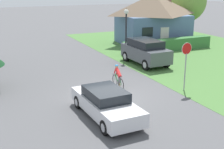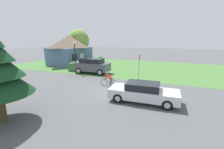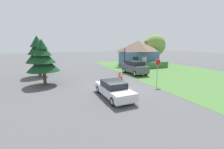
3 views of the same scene
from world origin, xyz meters
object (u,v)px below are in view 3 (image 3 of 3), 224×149
Objects in this scene: cyclist at (120,78)px; conifer_tall_far at (38,51)px; stop_sign at (158,67)px; deciduous_tree_right at (155,45)px; street_lamp at (125,53)px; conifer_tall_near at (43,59)px; cottage_house at (138,53)px; parked_suv_right at (135,67)px; sedan_left_lane at (114,89)px.

conifer_tall_far is at bearing 49.41° from cyclist.
stop_sign is at bearing -39.73° from conifer_tall_far.
cyclist is 0.25× the size of deciduous_tree_right.
street_lamp is 0.65× the size of deciduous_tree_right.
deciduous_tree_right is at bearing 25.23° from conifer_tall_near.
conifer_tall_far is at bearing -163.85° from cottage_house.
parked_suv_right is at bearing -73.76° from street_lamp.
deciduous_tree_right is (10.87, 9.43, 3.07)m from parked_suv_right.
sedan_left_lane is 1.66× the size of stop_sign.
stop_sign is at bearing -110.01° from cottage_house.
parked_suv_right is 1.57× the size of stop_sign.
street_lamp is at bearing -6.67° from conifer_tall_far.
deciduous_tree_right is at bearing 13.71° from conifer_tall_far.
stop_sign is (3.34, -2.11, 1.36)m from cyclist.
cottage_house is 1.67× the size of parked_suv_right.
cyclist is at bearing -42.25° from conifer_tall_far.
street_lamp reaches higher than stop_sign.
conifer_tall_near is (-7.87, 2.76, 2.19)m from cyclist.
parked_suv_right is 0.82× the size of conifer_tall_far.
stop_sign is 0.45× the size of deciduous_tree_right.
conifer_tall_far is (-6.24, 11.50, 2.78)m from sedan_left_lane.
street_lamp reaches higher than cyclist.
stop_sign is (5.73, 1.55, 1.34)m from sedan_left_lane.
cyclist is at bearing -125.07° from cottage_house.
stop_sign is at bearing 168.92° from parked_suv_right.
conifer_tall_near is 0.77× the size of deciduous_tree_right.
stop_sign reaches higher than sedan_left_lane.
parked_suv_right is 6.51m from stop_sign.
conifer_tall_near is at bearing 38.58° from sedan_left_lane.
cyclist is at bearing -120.54° from street_lamp.
cyclist is 0.57× the size of stop_sign.
conifer_tall_near is at bearing -81.56° from conifer_tall_far.
parked_suv_right is at bearing -44.42° from cyclist.
deciduous_tree_right is (17.65, 17.33, 3.40)m from sedan_left_lane.
conifer_tall_near reaches higher than street_lamp.
deciduous_tree_right is (23.89, 5.83, 0.62)m from conifer_tall_far.
deciduous_tree_right reaches higher than parked_suv_right.
deciduous_tree_right is (23.13, 10.90, 1.22)m from conifer_tall_near.
sedan_left_lane is 2.90× the size of cyclist.
street_lamp is 0.75× the size of conifer_tall_far.
cottage_house is 4.58× the size of cyclist.
cyclist is 8.63m from conifer_tall_near.
deciduous_tree_right is (5.69, 2.03, 1.45)m from cottage_house.
conifer_tall_near is at bearing -162.70° from street_lamp.
parked_suv_right is 1.08× the size of street_lamp.
stop_sign is 0.58× the size of conifer_tall_near.
cyclist is 7.76m from street_lamp.
cottage_house reaches higher than sedan_left_lane.
deciduous_tree_right reaches higher than stop_sign.
stop_sign is 15.63m from conifer_tall_far.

